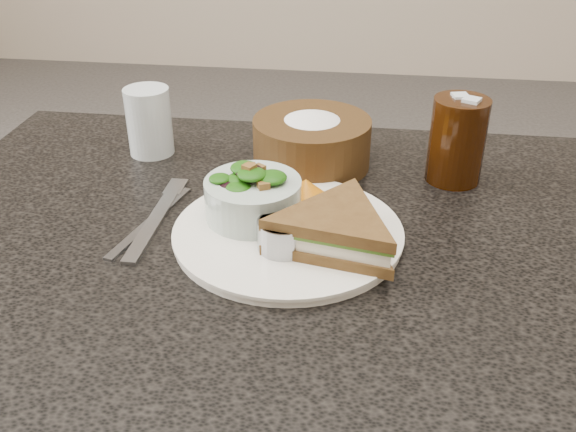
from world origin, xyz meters
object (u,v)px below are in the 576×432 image
Objects in this scene: sandwich at (336,230)px; dinner_plate at (288,233)px; dressing_ramekin at (284,235)px; cola_glass at (458,136)px; bread_basket at (312,134)px; salad_bowl at (253,192)px; water_glass at (149,121)px.

dinner_plate is at bearing 162.04° from sandwich.
dressing_ramekin is 0.31m from cola_glass.
cola_glass reaches higher than bread_basket.
bread_basket reaches higher than dinner_plate.
cola_glass is at bearing 41.31° from dinner_plate.
dinner_plate is at bearing -138.69° from cola_glass.
salad_bowl is at bearing 152.30° from dinner_plate.
water_glass is at bearing 151.25° from sandwich.
bread_basket is (0.05, 0.18, 0.00)m from salad_bowl.
cola_glass is at bearing -4.07° from water_glass.
salad_bowl is (-0.10, 0.06, 0.01)m from sandwich.
dinner_plate is at bearing 90.85° from dressing_ramekin.
sandwich is at bearing -124.84° from cola_glass.
salad_bowl reaches higher than sandwich.
cola_glass is 0.45m from water_glass.
salad_bowl is 1.16× the size of water_glass.
dinner_plate is 2.68× the size of water_glass.
sandwich is 0.06m from dressing_ramekin.
cola_glass is (0.15, 0.22, 0.03)m from sandwich.
dressing_ramekin is 0.46× the size of cola_glass.
water_glass is at bearing 132.94° from dressing_ramekin.
water_glass is (-0.24, 0.26, 0.02)m from dressing_ramekin.
water_glass reaches higher than dressing_ramekin.
bread_basket is (-0.05, 0.24, 0.01)m from sandwich.
dinner_plate is 0.07m from sandwich.
dinner_plate is 1.56× the size of sandwich.
dinner_plate is 1.60× the size of bread_basket.
bread_basket is 1.67× the size of water_glass.
sandwich is 0.27m from cola_glass.
water_glass reaches higher than sandwich.
salad_bowl is at bearing 125.47° from dressing_ramekin.
salad_bowl is 0.30m from cola_glass.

